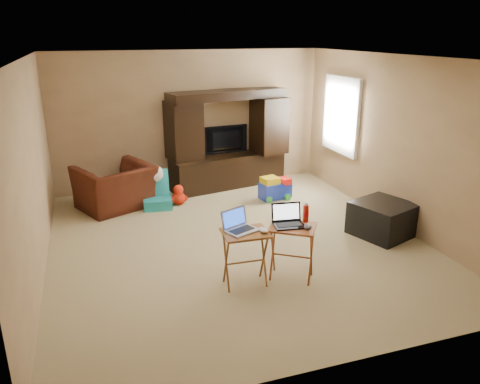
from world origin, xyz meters
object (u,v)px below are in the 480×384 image
object	(u,v)px
push_toy	(275,188)
water_bottle	(306,213)
recliner	(115,187)
ottoman	(383,219)
child_rocker	(157,190)
tray_table_right	(292,252)
entertainment_center	(228,139)
television	(226,140)
plush_toy	(179,195)
laptop_left	(242,222)
mouse_right	(308,227)
tray_table_left	(245,259)
laptop_right	(289,216)
mouse_left	(263,230)

from	to	relation	value
push_toy	water_bottle	bearing A→B (deg)	-115.31
recliner	ottoman	bearing A→B (deg)	122.29
child_rocker	tray_table_right	distance (m)	3.11
entertainment_center	television	world-z (taller)	entertainment_center
push_toy	plush_toy	bearing A→B (deg)	161.34
ottoman	water_bottle	world-z (taller)	water_bottle
plush_toy	laptop_left	bearing A→B (deg)	-86.32
recliner	plush_toy	xyz separation A→B (m)	(1.02, -0.16, -0.19)
laptop_left	mouse_right	bearing A→B (deg)	-36.92
ottoman	tray_table_left	world-z (taller)	tray_table_left
push_toy	ottoman	size ratio (longest dim) A/B	0.74
plush_toy	ottoman	world-z (taller)	ottoman
push_toy	child_rocker	bearing A→B (deg)	163.25
television	ottoman	size ratio (longest dim) A/B	1.22
push_toy	water_bottle	world-z (taller)	water_bottle
push_toy	ottoman	world-z (taller)	ottoman
child_rocker	water_bottle	xyz separation A→B (m)	(1.35, -2.81, 0.47)
recliner	tray_table_right	bearing A→B (deg)	95.56
tray_table_right	laptop_left	bearing A→B (deg)	-151.20
television	plush_toy	world-z (taller)	television
child_rocker	laptop_right	size ratio (longest dim) A/B	1.76
ottoman	laptop_right	xyz separation A→B (m)	(-1.82, -0.74, 0.55)
television	mouse_left	xyz separation A→B (m)	(-0.70, -3.77, -0.17)
plush_toy	laptop_left	xyz separation A→B (m)	(0.18, -2.85, 0.61)
laptop_left	laptop_right	xyz separation A→B (m)	(0.56, -0.04, 0.01)
mouse_right	ottoman	bearing A→B (deg)	28.04
mouse_left	tray_table_left	bearing A→B (deg)	159.78
push_toy	mouse_left	bearing A→B (deg)	-125.57
plush_toy	water_bottle	xyz separation A→B (m)	(0.99, -2.83, 0.60)
push_toy	television	bearing A→B (deg)	107.51
recliner	push_toy	bearing A→B (deg)	146.58
television	push_toy	size ratio (longest dim) A/B	1.65
television	mouse_right	xyz separation A→B (m)	(-0.19, -3.85, -0.17)
child_rocker	laptop_right	distance (m)	3.11
plush_toy	laptop_left	distance (m)	2.92
water_bottle	laptop_left	bearing A→B (deg)	-178.48
mouse_right	laptop_right	bearing A→B (deg)	140.53
plush_toy	mouse_right	distance (m)	3.20
entertainment_center	television	bearing A→B (deg)	78.59
plush_toy	tray_table_right	world-z (taller)	tray_table_right
recliner	tray_table_right	distance (m)	3.56
television	recliner	distance (m)	2.28
ottoman	mouse_left	world-z (taller)	mouse_left
tray_table_right	mouse_right	distance (m)	0.40
ottoman	tray_table_right	xyz separation A→B (m)	(-1.78, -0.76, 0.09)
television	recliner	size ratio (longest dim) A/B	0.81
push_toy	mouse_left	world-z (taller)	mouse_left
television	child_rocker	world-z (taller)	television
television	mouse_right	bearing A→B (deg)	81.29
entertainment_center	tray_table_left	world-z (taller)	entertainment_center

